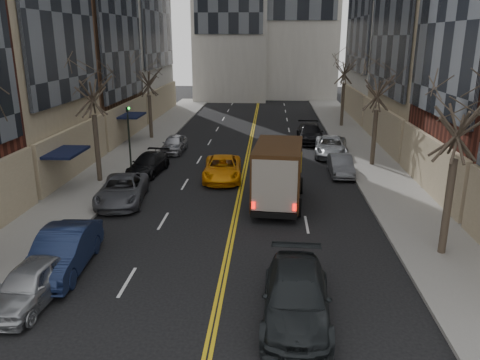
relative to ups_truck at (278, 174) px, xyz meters
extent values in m
cube|color=slate|center=(-11.14, 10.22, -1.64)|extent=(4.00, 66.00, 0.15)
cube|color=slate|center=(6.86, 10.22, -1.64)|extent=(4.00, 66.00, 0.15)
cube|color=black|center=(-12.14, 1.22, 0.68)|extent=(2.00, 3.00, 0.15)
cube|color=black|center=(-13.04, 1.22, -0.37)|extent=(0.20, 3.00, 2.50)
cube|color=black|center=(-12.14, 14.22, 0.68)|extent=(2.00, 3.00, 0.15)
cube|color=black|center=(-13.04, 14.22, -0.37)|extent=(0.20, 3.00, 2.50)
cylinder|color=#382D23|center=(-10.94, 3.22, 0.46)|extent=(0.30, 0.30, 4.05)
cylinder|color=#382D23|center=(-10.94, 16.22, 0.28)|extent=(0.30, 0.30, 3.69)
cylinder|color=#382D23|center=(6.66, -5.78, 0.41)|extent=(0.30, 0.30, 3.96)
cylinder|color=#382D23|center=(6.66, 8.22, 0.32)|extent=(0.30, 0.30, 3.78)
cylinder|color=#382D23|center=(6.66, 23.22, 0.50)|extent=(0.30, 0.30, 4.14)
cylinder|color=black|center=(-9.54, 5.22, 0.33)|extent=(0.12, 0.12, 3.80)
imported|color=black|center=(-9.54, 5.22, 2.68)|extent=(0.15, 0.18, 0.90)
sphere|color=#0CE526|center=(-9.39, 5.12, 2.63)|extent=(0.14, 0.14, 0.14)
cube|color=black|center=(0.00, 0.00, -1.18)|extent=(2.64, 6.39, 0.29)
cube|color=black|center=(0.18, 2.28, -0.21)|extent=(2.42, 1.84, 2.05)
cube|color=black|center=(-0.04, -0.54, 0.23)|extent=(2.71, 4.95, 2.92)
cube|color=black|center=(-0.24, -2.99, -1.18)|extent=(2.25, 0.36, 0.29)
cube|color=red|center=(-1.21, -2.93, -0.74)|extent=(0.18, 0.07, 0.34)
cube|color=red|center=(0.73, -3.09, -0.74)|extent=(0.18, 0.07, 0.34)
cube|color=gold|center=(-1.22, -0.39, 0.81)|extent=(0.11, 0.88, 0.88)
cube|color=gold|center=(1.15, -0.58, 0.81)|extent=(0.11, 0.88, 0.88)
cylinder|color=black|center=(-0.98, 2.13, -1.25)|extent=(0.35, 0.95, 0.94)
cylinder|color=black|center=(1.31, 1.94, -1.25)|extent=(0.35, 0.95, 0.94)
cylinder|color=black|center=(-1.28, -1.56, -1.25)|extent=(0.35, 0.95, 0.94)
cylinder|color=black|center=(1.01, -1.74, -1.25)|extent=(0.35, 0.95, 0.94)
imported|color=black|center=(0.44, -10.67, -0.96)|extent=(2.35, 5.33, 1.52)
cube|color=black|center=(0.44, -9.90, -0.34)|extent=(0.13, 0.04, 0.09)
cube|color=blue|center=(0.44, -9.93, -0.34)|extent=(0.10, 0.01, 0.06)
imported|color=orange|center=(-3.44, 4.50, -1.02)|extent=(2.62, 5.16, 1.40)
imported|color=black|center=(-0.94, -0.49, -0.87)|extent=(0.55, 0.70, 1.70)
imported|color=#A4A7AC|center=(-8.44, -10.31, -1.01)|extent=(1.94, 4.23, 1.41)
imported|color=#111B38|center=(-8.31, -8.02, -0.91)|extent=(2.00, 5.00, 1.62)
imported|color=#4C4D54|center=(-8.44, -0.21, -1.01)|extent=(2.95, 5.35, 1.42)
imported|color=black|center=(-8.44, 5.44, -1.07)|extent=(2.29, 4.63, 1.29)
imported|color=#9B9CA2|center=(-7.93, 11.42, -1.05)|extent=(1.66, 3.96, 1.34)
imported|color=#4E5056|center=(4.16, 5.90, -1.07)|extent=(1.40, 3.95, 1.30)
imported|color=#AFB3B7|center=(4.16, 11.08, -1.00)|extent=(2.92, 5.40, 1.44)
imported|color=black|center=(2.96, 15.92, -0.96)|extent=(2.15, 5.21, 1.51)
camera|label=1|loc=(-0.50, -23.83, 6.92)|focal=35.00mm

